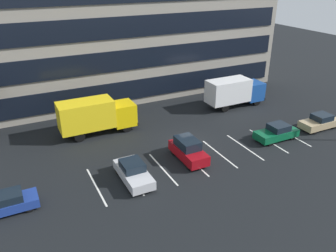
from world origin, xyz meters
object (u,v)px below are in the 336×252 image
(box_truck_yellow_all, at_px, (96,115))
(suv_maroon, at_px, (188,150))
(sedan_tan, at_px, (320,122))
(box_truck_blue, at_px, (235,91))
(sedan_silver, at_px, (133,172))
(sedan_navy, at_px, (8,203))
(sedan_forest, at_px, (277,132))

(box_truck_yellow_all, bearing_deg, suv_maroon, -56.86)
(sedan_tan, bearing_deg, box_truck_blue, 114.98)
(sedan_silver, height_order, sedan_navy, sedan_silver)
(sedan_silver, distance_m, sedan_navy, 8.91)
(box_truck_yellow_all, distance_m, suv_maroon, 10.22)
(sedan_forest, distance_m, sedan_navy, 23.77)
(box_truck_yellow_all, relative_size, sedan_navy, 1.93)
(box_truck_yellow_all, xyz_separation_m, box_truck_blue, (16.54, -0.12, -0.08))
(sedan_silver, distance_m, suv_maroon, 5.47)
(box_truck_yellow_all, distance_m, sedan_navy, 12.69)
(sedan_silver, bearing_deg, box_truck_blue, 29.65)
(box_truck_blue, xyz_separation_m, sedan_tan, (4.18, -8.97, -1.18))
(sedan_navy, bearing_deg, suv_maroon, 2.39)
(suv_maroon, bearing_deg, sedan_navy, -177.61)
(box_truck_yellow_all, bearing_deg, sedan_tan, -23.70)
(box_truck_yellow_all, height_order, suv_maroon, box_truck_yellow_all)
(sedan_forest, relative_size, suv_maroon, 1.02)
(sedan_silver, relative_size, suv_maroon, 1.05)
(sedan_silver, distance_m, sedan_tan, 20.56)
(sedan_silver, bearing_deg, sedan_forest, 1.69)
(box_truck_blue, relative_size, sedan_forest, 1.70)
(sedan_navy, height_order, sedan_tan, sedan_tan)
(box_truck_blue, bearing_deg, sedan_silver, -150.35)
(box_truck_yellow_all, bearing_deg, box_truck_blue, -0.42)
(box_truck_blue, xyz_separation_m, suv_maroon, (-10.99, -8.39, -0.99))
(sedan_forest, height_order, suv_maroon, suv_maroon)
(box_truck_yellow_all, xyz_separation_m, sedan_forest, (15.03, -9.00, -1.26))
(suv_maroon, bearing_deg, sedan_forest, -2.99)
(sedan_forest, relative_size, sedan_tan, 1.01)
(sedan_silver, bearing_deg, box_truck_yellow_all, 91.01)
(sedan_navy, bearing_deg, sedan_silver, -2.17)
(sedan_forest, xyz_separation_m, sedan_tan, (5.69, -0.09, -0.01))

